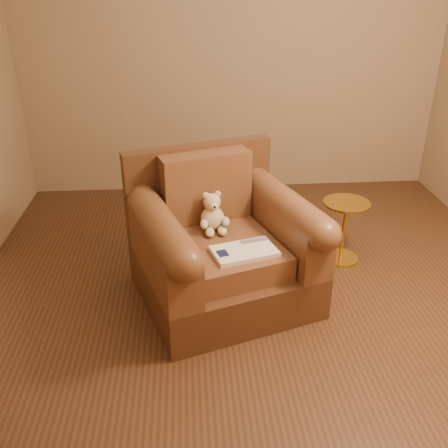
{
  "coord_description": "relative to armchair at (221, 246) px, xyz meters",
  "views": [
    {
      "loc": [
        -0.46,
        -2.81,
        1.99
      ],
      "look_at": [
        -0.24,
        -0.03,
        0.58
      ],
      "focal_mm": 40.0,
      "sensor_mm": 36.0,
      "label": 1
    }
  ],
  "objects": [
    {
      "name": "armchair",
      "position": [
        0.0,
        0.0,
        0.0
      ],
      "size": [
        1.32,
        1.28,
        0.95
      ],
      "rotation": [
        0.0,
        0.0,
        0.32
      ],
      "color": "#4D2D19",
      "rests_on": "floor"
    },
    {
      "name": "side_table",
      "position": [
        0.96,
        0.38,
        -0.11
      ],
      "size": [
        0.35,
        0.35,
        0.48
      ],
      "color": "gold",
      "rests_on": "floor"
    },
    {
      "name": "floor",
      "position": [
        0.26,
        -0.07,
        -0.37
      ],
      "size": [
        4.0,
        4.0,
        0.0
      ],
      "primitive_type": "plane",
      "color": "#4C2D1A",
      "rests_on": "ground"
    },
    {
      "name": "room",
      "position": [
        0.26,
        -0.07,
        1.35
      ],
      "size": [
        4.02,
        4.02,
        2.71
      ],
      "color": "#917859",
      "rests_on": "ground"
    },
    {
      "name": "guidebook",
      "position": [
        0.13,
        -0.26,
        0.1
      ],
      "size": [
        0.44,
        0.33,
        0.03
      ],
      "rotation": [
        0.0,
        0.0,
        0.28
      ],
      "color": "beige",
      "rests_on": "armchair"
    },
    {
      "name": "teddy_bear",
      "position": [
        -0.05,
        0.08,
        0.19
      ],
      "size": [
        0.2,
        0.23,
        0.27
      ],
      "rotation": [
        0.0,
        0.0,
        0.19
      ],
      "color": "beige",
      "rests_on": "armchair"
    }
  ]
}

